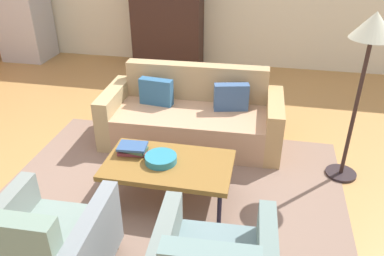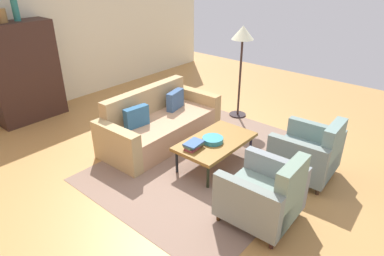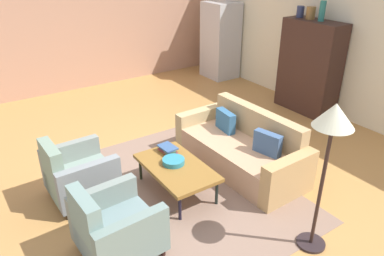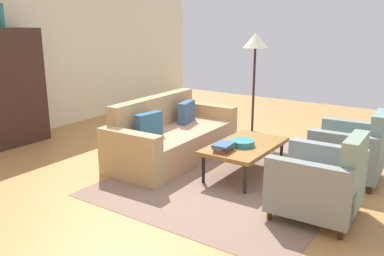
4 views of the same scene
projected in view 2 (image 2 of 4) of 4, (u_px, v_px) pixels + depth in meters
The scene contains 13 objects.
ground_plane at pixel (180, 163), 5.07m from camera, with size 10.85×10.85×0.00m, color #B88447.
wall_back at pixel (42, 37), 6.55m from camera, with size 9.04×0.12×2.80m, color beige.
area_rug at pixel (212, 162), 5.08m from camera, with size 3.40×2.60×0.01m, color #876B5B.
couch at pixel (158, 124), 5.61m from camera, with size 2.12×0.96×0.86m.
coffee_table at pixel (216, 142), 4.89m from camera, with size 1.20×0.70×0.40m.
armchair_left at pixel (266, 196), 3.82m from camera, with size 0.82×0.82×0.88m.
armchair_right at pixel (310, 154), 4.63m from camera, with size 0.84×0.84×0.88m.
fruit_bowl at pixel (213, 140), 4.81m from camera, with size 0.30×0.30×0.07m, color teal.
book_stack at pixel (194, 145), 4.65m from camera, with size 0.29×0.21×0.09m.
cabinet at pixel (24, 73), 6.14m from camera, with size 1.20×0.51×1.80m.
vase_round at pixel (1, 16), 5.58m from camera, with size 0.17×0.17×0.23m, color brown.
vase_small at pixel (15, 10), 5.72m from camera, with size 0.11×0.11×0.36m, color #256F67.
floor_lamp at pixel (242, 41), 5.99m from camera, with size 0.40×0.40×1.72m.
Camera 2 is at (-3.16, -2.93, 2.74)m, focal length 31.52 mm.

